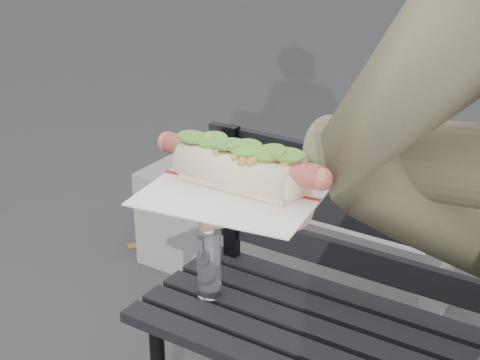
{
  "coord_description": "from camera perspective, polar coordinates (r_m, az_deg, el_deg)",
  "views": [
    {
      "loc": [
        0.29,
        -0.59,
        1.55
      ],
      "look_at": [
        -0.11,
        0.04,
        1.22
      ],
      "focal_mm": 55.0,
      "sensor_mm": 36.0,
      "label": 1
    }
  ],
  "objects": [
    {
      "name": "park_bench",
      "position": [
        1.82,
        15.01,
        -11.45
      ],
      "size": [
        1.5,
        0.44,
        0.88
      ],
      "color": "black",
      "rests_on": "ground"
    },
    {
      "name": "concrete_block",
      "position": [
        2.86,
        3.7,
        -4.47
      ],
      "size": [
        1.2,
        0.4,
        0.4
      ],
      "primitive_type": "cube",
      "color": "slate",
      "rests_on": "ground"
    },
    {
      "name": "held_hotdog",
      "position": [
        0.78,
        15.07,
        0.51
      ],
      "size": [
        0.64,
        0.3,
        0.2
      ],
      "color": "brown"
    }
  ]
}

